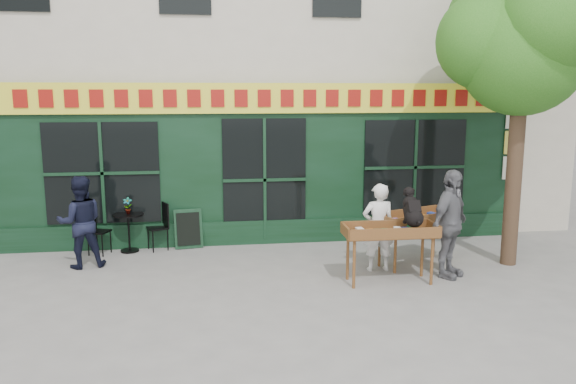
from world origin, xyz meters
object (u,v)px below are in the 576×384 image
bistro_table (129,225)px  dog (413,206)px  book_cart_right (416,221)px  man_right (450,224)px  woman (378,227)px  man_left (80,222)px  book_cart_center (390,234)px

bistro_table → dog: bearing=-27.4°
book_cart_right → man_right: bearing=-88.8°
woman → man_right: (1.09, -0.52, 0.15)m
book_cart_right → bistro_table: bearing=142.7°
man_left → woman: bearing=156.4°
book_cart_center → woman: size_ratio=0.97×
woman → book_cart_right: woman is taller
man_right → dog: bearing=153.3°
man_left → book_cart_center: bearing=149.6°
man_left → book_cart_right: bearing=159.8°
book_cart_right → book_cart_center: bearing=-152.4°
man_left → dog: bearing=150.1°
book_cart_right → man_right: (0.30, -0.75, 0.10)m
book_cart_center → man_left: size_ratio=0.91×
bistro_table → woman: bearing=-22.0°
book_cart_center → book_cart_right: (0.79, 0.88, 0.00)m
book_cart_center → man_left: bearing=163.9°
dog → man_right: (0.74, 0.18, -0.36)m
man_right → man_left: bearing=126.5°
man_right → book_cart_right: bearing=71.2°
man_right → book_cart_center: bearing=146.3°
book_cart_center → man_right: man_right is taller
dog → man_left: (-5.57, 1.62, -0.46)m
dog → man_left: bearing=164.4°
woman → bistro_table: 4.88m
dog → man_left: man_left is taller
book_cart_center → dog: (0.35, -0.05, 0.47)m
dog → book_cart_right: 1.13m
woman → man_right: size_ratio=0.84×
man_left → man_right: bearing=153.5°
book_cart_center → man_right: 1.10m
man_right → bistro_table: bearing=116.7°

